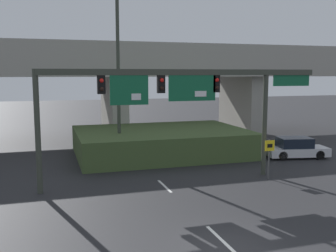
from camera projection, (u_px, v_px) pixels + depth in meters
name	position (u px, v px, depth m)	size (l,w,h in m)	color
ground_plane	(229.00, 247.00, 13.64)	(160.00, 160.00, 0.00)	#262628
lane_markings	(148.00, 171.00, 24.33)	(0.14, 37.64, 0.01)	silver
signal_gantry	(178.00, 91.00, 21.19)	(15.84, 0.44, 6.21)	#383D33
speed_limit_sign	(269.00, 153.00, 22.23)	(0.60, 0.11, 2.29)	#4C4C4C
highway_light_pole_near	(118.00, 64.00, 26.82)	(0.70, 0.36, 12.46)	#383D33
overpass_bridge	(114.00, 73.00, 35.35)	(45.13, 8.84, 8.53)	#A39E93
grass_embankment	(161.00, 142.00, 29.30)	(12.37, 8.71, 1.84)	#42562D
parked_sedan_near_right	(296.00, 148.00, 28.09)	(4.61, 2.60, 1.46)	silver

